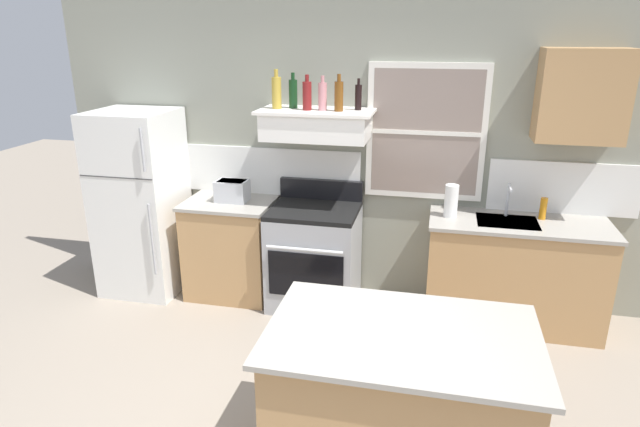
{
  "coord_description": "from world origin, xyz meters",
  "views": [
    {
      "loc": [
        0.77,
        -2.45,
        2.39
      ],
      "look_at": [
        -0.05,
        1.2,
        1.1
      ],
      "focal_mm": 30.31,
      "sensor_mm": 36.0,
      "label": 1
    }
  ],
  "objects_px": {
    "refrigerator": "(141,203)",
    "bottle_red_label_wine": "(307,95)",
    "bottle_amber_wine": "(339,96)",
    "dish_soap_bottle": "(543,209)",
    "bottle_balsamic_dark": "(358,97)",
    "toaster": "(232,190)",
    "bottle_champagne_gold_foil": "(277,92)",
    "kitchen_island": "(398,406)",
    "bottle_rose_pink": "(323,96)",
    "paper_towel_roll": "(451,201)",
    "stove_range": "(314,256)",
    "bottle_dark_green_wine": "(293,93)"
  },
  "relations": [
    {
      "from": "refrigerator",
      "to": "bottle_red_label_wine",
      "type": "height_order",
      "value": "bottle_red_label_wine"
    },
    {
      "from": "refrigerator",
      "to": "bottle_amber_wine",
      "type": "xyz_separation_m",
      "value": [
        1.85,
        0.07,
        1.02
      ]
    },
    {
      "from": "dish_soap_bottle",
      "to": "bottle_red_label_wine",
      "type": "bearing_deg",
      "value": -177.43
    },
    {
      "from": "bottle_red_label_wine",
      "to": "bottle_balsamic_dark",
      "type": "relative_size",
      "value": 1.12
    },
    {
      "from": "toaster",
      "to": "bottle_champagne_gold_foil",
      "type": "xyz_separation_m",
      "value": [
        0.43,
        0.03,
        0.87
      ]
    },
    {
      "from": "bottle_balsamic_dark",
      "to": "kitchen_island",
      "type": "bearing_deg",
      "value": -74.45
    },
    {
      "from": "bottle_red_label_wine",
      "to": "dish_soap_bottle",
      "type": "relative_size",
      "value": 1.59
    },
    {
      "from": "bottle_rose_pink",
      "to": "kitchen_island",
      "type": "distance_m",
      "value": 2.53
    },
    {
      "from": "refrigerator",
      "to": "kitchen_island",
      "type": "xyz_separation_m",
      "value": [
        2.55,
        -1.84,
        -0.39
      ]
    },
    {
      "from": "refrigerator",
      "to": "bottle_amber_wine",
      "type": "height_order",
      "value": "bottle_amber_wine"
    },
    {
      "from": "bottle_red_label_wine",
      "to": "bottle_amber_wine",
      "type": "xyz_separation_m",
      "value": [
        0.27,
        -0.01,
        0.0
      ]
    },
    {
      "from": "bottle_red_label_wine",
      "to": "bottle_rose_pink",
      "type": "height_order",
      "value": "bottle_red_label_wine"
    },
    {
      "from": "bottle_champagne_gold_foil",
      "to": "bottle_rose_pink",
      "type": "distance_m",
      "value": 0.4
    },
    {
      "from": "bottle_red_label_wine",
      "to": "bottle_balsamic_dark",
      "type": "distance_m",
      "value": 0.42
    },
    {
      "from": "bottle_rose_pink",
      "to": "paper_towel_roll",
      "type": "height_order",
      "value": "bottle_rose_pink"
    },
    {
      "from": "stove_range",
      "to": "bottle_red_label_wine",
      "type": "relative_size",
      "value": 3.81
    },
    {
      "from": "toaster",
      "to": "bottle_balsamic_dark",
      "type": "relative_size",
      "value": 1.16
    },
    {
      "from": "bottle_dark_green_wine",
      "to": "paper_towel_roll",
      "type": "relative_size",
      "value": 1.08
    },
    {
      "from": "bottle_champagne_gold_foil",
      "to": "bottle_red_label_wine",
      "type": "bearing_deg",
      "value": -5.9
    },
    {
      "from": "refrigerator",
      "to": "bottle_rose_pink",
      "type": "bearing_deg",
      "value": 2.85
    },
    {
      "from": "bottle_red_label_wine",
      "to": "bottle_amber_wine",
      "type": "height_order",
      "value": "bottle_amber_wine"
    },
    {
      "from": "bottle_dark_green_wine",
      "to": "paper_towel_roll",
      "type": "height_order",
      "value": "bottle_dark_green_wine"
    },
    {
      "from": "toaster",
      "to": "refrigerator",
      "type": "bearing_deg",
      "value": -175.63
    },
    {
      "from": "dish_soap_bottle",
      "to": "bottle_amber_wine",
      "type": "bearing_deg",
      "value": -176.82
    },
    {
      "from": "bottle_amber_wine",
      "to": "dish_soap_bottle",
      "type": "xyz_separation_m",
      "value": [
        1.68,
        0.09,
        -0.87
      ]
    },
    {
      "from": "stove_range",
      "to": "paper_towel_roll",
      "type": "distance_m",
      "value": 1.29
    },
    {
      "from": "dish_soap_bottle",
      "to": "bottle_rose_pink",
      "type": "bearing_deg",
      "value": -177.63
    },
    {
      "from": "bottle_rose_pink",
      "to": "bottle_amber_wine",
      "type": "distance_m",
      "value": 0.14
    },
    {
      "from": "bottle_rose_pink",
      "to": "paper_towel_roll",
      "type": "xyz_separation_m",
      "value": [
        1.09,
        -0.02,
        -0.82
      ]
    },
    {
      "from": "toaster",
      "to": "bottle_red_label_wine",
      "type": "distance_m",
      "value": 1.11
    },
    {
      "from": "bottle_rose_pink",
      "to": "bottle_champagne_gold_foil",
      "type": "bearing_deg",
      "value": 177.75
    },
    {
      "from": "refrigerator",
      "to": "kitchen_island",
      "type": "bearing_deg",
      "value": -35.8
    },
    {
      "from": "stove_range",
      "to": "dish_soap_bottle",
      "type": "distance_m",
      "value": 1.96
    },
    {
      "from": "stove_range",
      "to": "bottle_champagne_gold_foil",
      "type": "relative_size",
      "value": 3.38
    },
    {
      "from": "bottle_red_label_wine",
      "to": "dish_soap_bottle",
      "type": "distance_m",
      "value": 2.13
    },
    {
      "from": "paper_towel_roll",
      "to": "kitchen_island",
      "type": "height_order",
      "value": "paper_towel_roll"
    },
    {
      "from": "bottle_red_label_wine",
      "to": "paper_towel_roll",
      "type": "relative_size",
      "value": 1.06
    },
    {
      "from": "bottle_amber_wine",
      "to": "paper_towel_roll",
      "type": "height_order",
      "value": "bottle_amber_wine"
    },
    {
      "from": "dish_soap_bottle",
      "to": "bottle_balsamic_dark",
      "type": "bearing_deg",
      "value": 179.63
    },
    {
      "from": "toaster",
      "to": "bottle_amber_wine",
      "type": "xyz_separation_m",
      "value": [
        0.96,
        -0.0,
        0.86
      ]
    },
    {
      "from": "kitchen_island",
      "to": "bottle_red_label_wine",
      "type": "bearing_deg",
      "value": 116.87
    },
    {
      "from": "bottle_dark_green_wine",
      "to": "bottle_amber_wine",
      "type": "bearing_deg",
      "value": -13.34
    },
    {
      "from": "bottle_amber_wine",
      "to": "bottle_balsamic_dark",
      "type": "xyz_separation_m",
      "value": [
        0.14,
        0.1,
        -0.02
      ]
    },
    {
      "from": "bottle_dark_green_wine",
      "to": "paper_towel_roll",
      "type": "distance_m",
      "value": 1.59
    },
    {
      "from": "paper_towel_roll",
      "to": "stove_range",
      "type": "bearing_deg",
      "value": -178.13
    },
    {
      "from": "bottle_dark_green_wine",
      "to": "stove_range",
      "type": "bearing_deg",
      "value": -33.74
    },
    {
      "from": "bottle_red_label_wine",
      "to": "paper_towel_roll",
      "type": "xyz_separation_m",
      "value": [
        1.21,
        -0.01,
        -0.82
      ]
    },
    {
      "from": "bottle_amber_wine",
      "to": "bottle_balsamic_dark",
      "type": "height_order",
      "value": "bottle_amber_wine"
    },
    {
      "from": "bottle_dark_green_wine",
      "to": "bottle_amber_wine",
      "type": "xyz_separation_m",
      "value": [
        0.41,
        -0.1,
        0.0
      ]
    },
    {
      "from": "stove_range",
      "to": "bottle_red_label_wine",
      "type": "distance_m",
      "value": 1.4
    }
  ]
}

